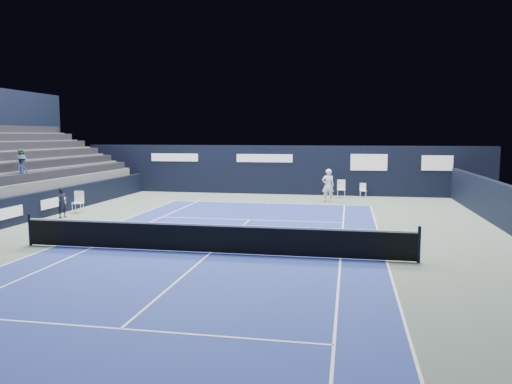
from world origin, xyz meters
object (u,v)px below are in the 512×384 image
(folding_chair_back_b, at_px, (363,189))
(tennis_player, at_px, (328,186))
(folding_chair_back_a, at_px, (341,186))
(tennis_net, at_px, (210,238))
(line_judge_chair, at_px, (78,200))

(folding_chair_back_b, distance_m, tennis_player, 3.38)
(folding_chair_back_a, xyz_separation_m, tennis_player, (-0.70, -2.18, 0.22))
(tennis_net, bearing_deg, folding_chair_back_a, 75.76)
(line_judge_chair, relative_size, tennis_player, 0.56)
(tennis_net, bearing_deg, line_judge_chair, 141.20)
(line_judge_chair, relative_size, tennis_net, 0.08)
(folding_chair_back_a, relative_size, tennis_player, 0.58)
(tennis_player, bearing_deg, line_judge_chair, -152.34)
(folding_chair_back_b, distance_m, line_judge_chair, 16.37)
(folding_chair_back_b, height_order, tennis_player, tennis_player)
(folding_chair_back_b, bearing_deg, line_judge_chair, -153.30)
(folding_chair_back_a, distance_m, line_judge_chair, 15.00)
(line_judge_chair, xyz_separation_m, tennis_player, (11.76, 6.17, 0.34))
(folding_chair_back_a, bearing_deg, folding_chair_back_b, 19.06)
(folding_chair_back_a, height_order, folding_chair_back_b, folding_chair_back_a)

